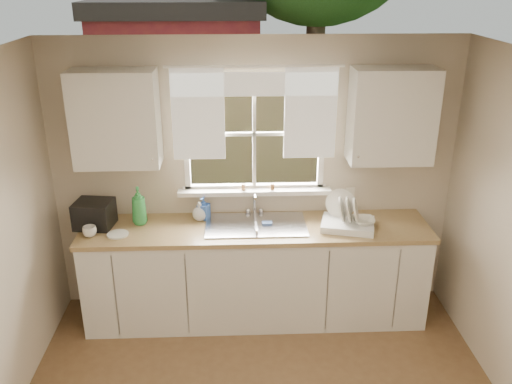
{
  "coord_description": "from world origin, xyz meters",
  "views": [
    {
      "loc": [
        -0.18,
        -2.57,
        2.98
      ],
      "look_at": [
        0.0,
        1.65,
        1.25
      ],
      "focal_mm": 38.0,
      "sensor_mm": 36.0,
      "label": 1
    }
  ],
  "objects_px": {
    "soap_bottle_a": "(139,206)",
    "cup": "(90,231)",
    "dish_rack": "(347,220)",
    "black_appliance": "(94,214)"
  },
  "relations": [
    {
      "from": "soap_bottle_a",
      "to": "cup",
      "type": "xyz_separation_m",
      "value": [
        -0.38,
        -0.24,
        -0.12
      ]
    },
    {
      "from": "dish_rack",
      "to": "black_appliance",
      "type": "bearing_deg",
      "value": 176.93
    },
    {
      "from": "soap_bottle_a",
      "to": "cup",
      "type": "relative_size",
      "value": 2.93
    },
    {
      "from": "cup",
      "to": "black_appliance",
      "type": "relative_size",
      "value": 0.37
    },
    {
      "from": "black_appliance",
      "to": "cup",
      "type": "bearing_deg",
      "value": -82.12
    },
    {
      "from": "cup",
      "to": "soap_bottle_a",
      "type": "bearing_deg",
      "value": 48.2
    },
    {
      "from": "dish_rack",
      "to": "soap_bottle_a",
      "type": "height_order",
      "value": "soap_bottle_a"
    },
    {
      "from": "cup",
      "to": "dish_rack",
      "type": "bearing_deg",
      "value": 18.41
    },
    {
      "from": "dish_rack",
      "to": "cup",
      "type": "height_order",
      "value": "dish_rack"
    },
    {
      "from": "dish_rack",
      "to": "cup",
      "type": "distance_m",
      "value": 2.19
    }
  ]
}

